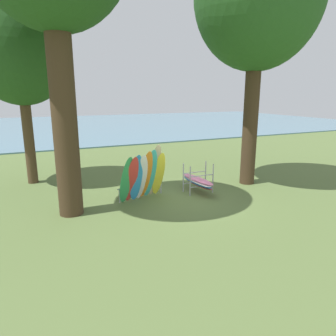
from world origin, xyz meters
The scene contains 5 objects.
ground_plane centered at (0.00, 0.00, 0.00)m, with size 80.00×80.00×0.00m, color #566B38.
lake_water centered at (0.00, 31.35, 0.05)m, with size 80.00×36.00×0.10m, color slate.
tree_mid_behind centered at (-5.39, 5.06, 6.08)m, with size 4.40×4.40×8.65m.
leaning_board_pile centered at (-1.47, 0.57, 0.98)m, with size 2.14×1.17×2.22m.
board_storage_rack centered at (0.95, 0.54, 0.50)m, with size 1.15×2.13×1.25m.
Camera 1 is at (-5.42, -10.33, 4.10)m, focal length 32.83 mm.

